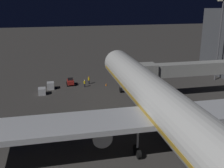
# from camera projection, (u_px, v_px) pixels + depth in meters

# --- Properties ---
(ground_plane) EXTENTS (320.00, 320.00, 0.00)m
(ground_plane) POSITION_uv_depth(u_px,v_px,m) (142.00, 120.00, 47.42)
(ground_plane) COLOR #383533
(airliner_at_gate) EXTENTS (49.68, 63.18, 19.57)m
(airliner_at_gate) POSITION_uv_depth(u_px,v_px,m) (169.00, 111.00, 36.14)
(airliner_at_gate) COLOR silver
(airliner_at_gate) RESTS_ON ground_plane
(jet_bridge) EXTENTS (22.12, 3.40, 7.37)m
(jet_bridge) POSITION_uv_depth(u_px,v_px,m) (184.00, 69.00, 56.87)
(jet_bridge) COLOR #9E9E99
(jet_bridge) RESTS_ON ground_plane
(apron_floodlight_mast) EXTENTS (2.90, 0.50, 19.64)m
(apron_floodlight_mast) POSITION_uv_depth(u_px,v_px,m) (220.00, 35.00, 66.83)
(apron_floodlight_mast) COLOR #59595E
(apron_floodlight_mast) RESTS_ON ground_plane
(pushback_tug) EXTENTS (1.86, 2.37, 1.95)m
(pushback_tug) POSITION_uv_depth(u_px,v_px,m) (70.00, 82.00, 65.71)
(pushback_tug) COLOR maroon
(pushback_tug) RESTS_ON ground_plane
(baggage_container_near_belt) EXTENTS (1.54, 1.86, 1.41)m
(baggage_container_near_belt) POSITION_uv_depth(u_px,v_px,m) (42.00, 91.00, 59.54)
(baggage_container_near_belt) COLOR #B7BABF
(baggage_container_near_belt) RESTS_ON ground_plane
(baggage_container_mid_row) EXTENTS (1.56, 1.74, 1.58)m
(baggage_container_mid_row) POSITION_uv_depth(u_px,v_px,m) (51.00, 86.00, 62.96)
(baggage_container_mid_row) COLOR #B7BABF
(baggage_container_mid_row) RESTS_ON ground_plane
(ground_crew_by_belt_loader) EXTENTS (0.40, 0.40, 1.74)m
(ground_crew_by_belt_loader) POSITION_uv_depth(u_px,v_px,m) (85.00, 83.00, 64.35)
(ground_crew_by_belt_loader) COLOR black
(ground_crew_by_belt_loader) RESTS_ON ground_plane
(ground_crew_marshaller_fwd) EXTENTS (0.40, 0.40, 1.87)m
(ground_crew_marshaller_fwd) POSITION_uv_depth(u_px,v_px,m) (89.00, 80.00, 66.60)
(ground_crew_marshaller_fwd) COLOR black
(ground_crew_marshaller_fwd) RESTS_ON ground_plane
(traffic_cone_nose_port) EXTENTS (0.36, 0.36, 0.55)m
(traffic_cone_nose_port) POSITION_uv_depth(u_px,v_px,m) (124.00, 83.00, 66.49)
(traffic_cone_nose_port) COLOR orange
(traffic_cone_nose_port) RESTS_ON ground_plane
(traffic_cone_nose_starboard) EXTENTS (0.36, 0.36, 0.55)m
(traffic_cone_nose_starboard) POSITION_uv_depth(u_px,v_px,m) (106.00, 84.00, 65.58)
(traffic_cone_nose_starboard) COLOR orange
(traffic_cone_nose_starboard) RESTS_ON ground_plane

